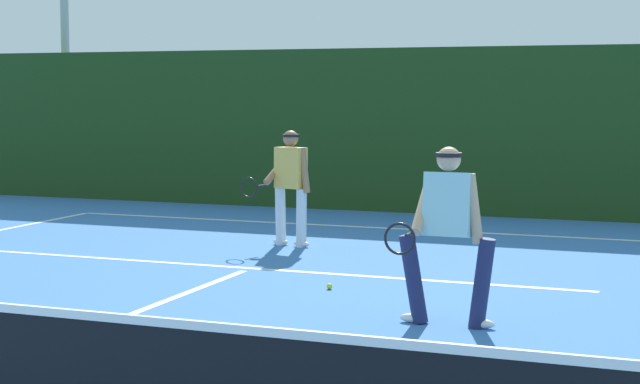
# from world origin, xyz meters

# --- Properties ---
(court_line_baseline_far) EXTENTS (10.29, 0.10, 0.01)m
(court_line_baseline_far) POSITION_xyz_m (0.00, 10.75, 0.00)
(court_line_baseline_far) COLOR white
(court_line_baseline_far) RESTS_ON ground_plane
(court_line_service) EXTENTS (8.39, 0.10, 0.01)m
(court_line_service) POSITION_xyz_m (0.00, 6.60, 0.00)
(court_line_service) COLOR white
(court_line_service) RESTS_ON ground_plane
(court_line_centre) EXTENTS (0.10, 6.40, 0.01)m
(court_line_centre) POSITION_xyz_m (0.00, 3.20, 0.00)
(court_line_centre) COLOR white
(court_line_centre) RESTS_ON ground_plane
(player_near) EXTENTS (0.93, 0.88, 1.69)m
(player_near) POSITION_xyz_m (3.02, 4.43, 0.93)
(player_near) COLOR #1E234C
(player_near) RESTS_ON ground_plane
(player_far) EXTENTS (0.89, 0.90, 1.64)m
(player_far) POSITION_xyz_m (-0.25, 8.47, 0.90)
(player_far) COLOR silver
(player_far) RESTS_ON ground_plane
(tennis_ball) EXTENTS (0.07, 0.07, 0.07)m
(tennis_ball) POSITION_xyz_m (1.38, 5.70, 0.03)
(tennis_ball) COLOR #D1E033
(tennis_ball) RESTS_ON ground_plane
(back_fence_windscreen) EXTENTS (22.81, 0.12, 2.95)m
(back_fence_windscreen) POSITION_xyz_m (0.00, 12.89, 1.47)
(back_fence_windscreen) COLOR #1E3C17
(back_fence_windscreen) RESTS_ON ground_plane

